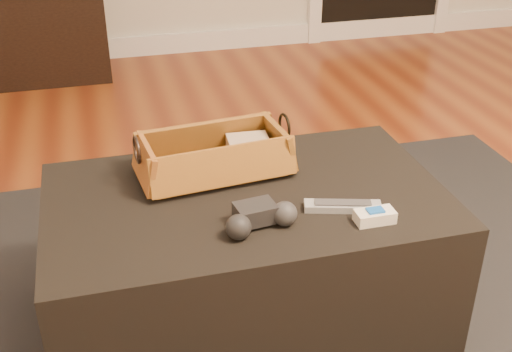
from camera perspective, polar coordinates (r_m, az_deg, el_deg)
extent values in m
cube|color=white|center=(4.08, -6.48, 11.70)|extent=(5.00, 0.04, 0.12)
cube|color=black|center=(1.83, -0.38, -14.02)|extent=(2.60, 2.00, 0.01)
cube|color=black|center=(1.72, -0.82, -7.65)|extent=(1.00, 0.60, 0.42)
cube|color=black|center=(1.68, -4.22, 0.65)|extent=(0.22, 0.09, 0.02)
cube|color=#C9AB8C|center=(1.74, -0.73, 2.56)|extent=(0.12, 0.08, 0.06)
cube|color=#965C22|center=(1.70, -3.70, 0.45)|extent=(0.37, 0.20, 0.01)
cube|color=#A66725|center=(1.75, -4.64, 3.38)|extent=(0.38, 0.08, 0.10)
cube|color=#AD6F27|center=(1.60, -2.80, 0.85)|extent=(0.38, 0.08, 0.10)
cube|color=#955E21|center=(1.74, 2.05, 3.15)|extent=(0.05, 0.19, 0.10)
cube|color=#AB5C26|center=(1.64, -9.91, 1.12)|extent=(0.05, 0.19, 0.10)
torus|color=black|center=(1.72, 2.54, 4.44)|extent=(0.02, 0.07, 0.07)
torus|color=#322721|center=(1.62, -10.55, 2.29)|extent=(0.02, 0.07, 0.07)
cube|color=black|center=(1.48, -0.07, -3.29)|extent=(0.10, 0.08, 0.04)
sphere|color=black|center=(1.43, -1.57, -4.57)|extent=(0.07, 0.07, 0.06)
sphere|color=#2C2C2F|center=(1.48, 2.57, -3.37)|extent=(0.07, 0.07, 0.06)
cube|color=#A8AAAF|center=(1.56, 7.70, -2.69)|extent=(0.19, 0.09, 0.02)
cube|color=#39393C|center=(1.55, 7.73, -2.36)|extent=(0.14, 0.07, 0.00)
cube|color=white|center=(1.52, 10.51, -3.55)|extent=(0.09, 0.05, 0.03)
cube|color=blue|center=(1.51, 10.57, -3.02)|extent=(0.04, 0.03, 0.01)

